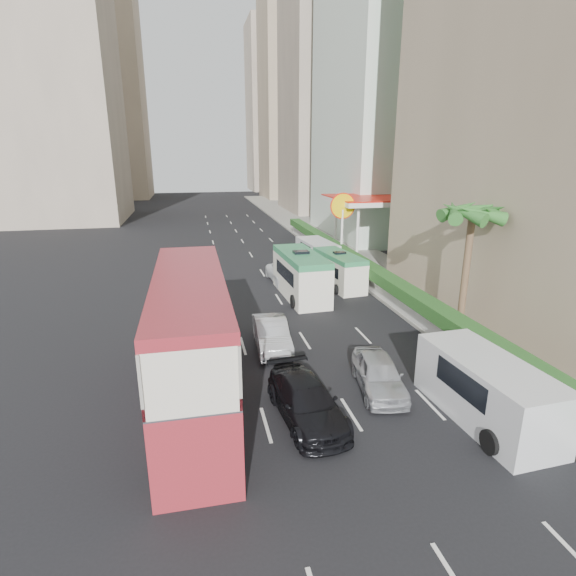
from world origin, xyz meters
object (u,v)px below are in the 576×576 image
object	(u,v)px
car_silver_lane_b	(378,390)
panel_van_near	(487,390)
minibus_near	(301,275)
minibus_far	(339,270)
car_black	(306,418)
palm_tree	(466,274)
double_decker_bus	(192,343)
panel_van_far	(317,253)
shell_station	(366,227)
van_asset	(286,282)
car_silver_lane_a	(272,348)

from	to	relation	value
car_silver_lane_b	panel_van_near	world-z (taller)	panel_van_near
minibus_near	minibus_far	distance (m)	3.70
car_silver_lane_b	car_black	xyz separation A→B (m)	(-3.38, -1.39, 0.00)
car_silver_lane_b	palm_tree	xyz separation A→B (m)	(6.51, 4.52, 3.38)
double_decker_bus	panel_van_far	distance (m)	23.08
car_black	shell_station	bearing A→B (deg)	58.21
panel_van_far	palm_tree	world-z (taller)	palm_tree
panel_van_near	shell_station	xyz separation A→B (m)	(5.77, 26.25, 1.61)
panel_van_near	van_asset	bearing A→B (deg)	96.56
car_black	shell_station	xyz separation A→B (m)	(12.09, 24.92, 2.75)
minibus_far	palm_tree	bearing A→B (deg)	-78.49
car_silver_lane_a	van_asset	xyz separation A→B (m)	(3.17, 11.42, 0.00)
car_silver_lane_a	shell_station	distance (m)	22.37
shell_station	car_black	bearing A→B (deg)	-115.89
van_asset	palm_tree	world-z (taller)	palm_tree
minibus_far	panel_van_near	bearing A→B (deg)	-97.67
car_black	minibus_near	world-z (taller)	minibus_near
car_black	panel_van_far	world-z (taller)	panel_van_far
double_decker_bus	shell_station	size ratio (longest dim) A/B	1.38
car_black	minibus_near	bearing A→B (deg)	71.20
car_silver_lane_a	car_black	world-z (taller)	car_silver_lane_a
minibus_near	shell_station	world-z (taller)	shell_station
minibus_near	panel_van_far	distance (m)	8.82
van_asset	panel_van_far	distance (m)	5.94
car_silver_lane_b	car_silver_lane_a	bearing A→B (deg)	134.29
car_silver_lane_b	palm_tree	bearing A→B (deg)	43.90
car_silver_lane_a	van_asset	bearing A→B (deg)	76.95
panel_van_far	minibus_near	bearing A→B (deg)	-117.75
van_asset	minibus_near	distance (m)	3.86
car_silver_lane_b	palm_tree	size ratio (longest dim) A/B	0.66
double_decker_bus	panel_van_far	size ratio (longest dim) A/B	2.05
car_black	panel_van_near	bearing A→B (deg)	-17.82
car_black	van_asset	distance (m)	18.07
panel_van_near	minibus_far	bearing A→B (deg)	86.16
car_silver_lane_b	van_asset	xyz separation A→B (m)	(-0.35, 16.42, 0.00)
double_decker_bus	car_black	distance (m)	5.03
double_decker_bus	panel_van_near	bearing A→B (deg)	-17.65
car_silver_lane_b	van_asset	bearing A→B (deg)	100.32
van_asset	minibus_far	distance (m)	4.12
palm_tree	shell_station	xyz separation A→B (m)	(2.20, 19.00, -0.63)
car_silver_lane_a	minibus_near	xyz separation A→B (m)	(3.40, 7.86, 1.48)
double_decker_bus	minibus_near	distance (m)	14.30
car_silver_lane_a	shell_station	size ratio (longest dim) A/B	0.56
palm_tree	shell_station	bearing A→B (deg)	83.40
shell_station	panel_van_near	bearing A→B (deg)	-102.40
minibus_near	shell_station	size ratio (longest dim) A/B	0.84
panel_van_near	shell_station	distance (m)	26.93
car_silver_lane_a	van_asset	size ratio (longest dim) A/B	0.91
palm_tree	shell_station	size ratio (longest dim) A/B	0.80
double_decker_bus	palm_tree	xyz separation A→B (m)	(13.80, 4.00, 0.85)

